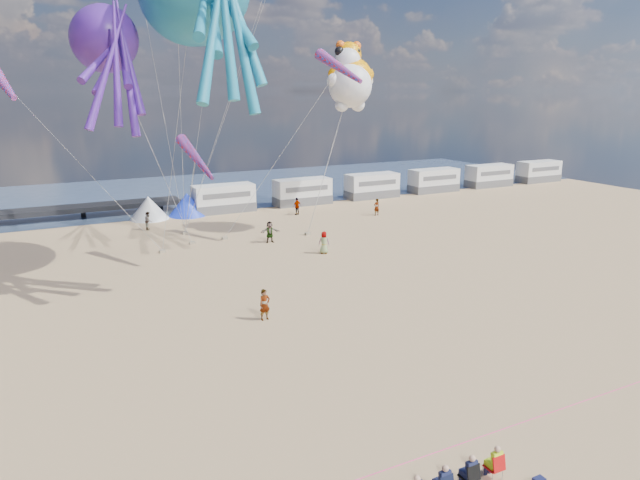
{
  "coord_description": "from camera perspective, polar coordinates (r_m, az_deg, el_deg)",
  "views": [
    {
      "loc": [
        -12.33,
        -19.28,
        12.81
      ],
      "look_at": [
        0.52,
        6.0,
        5.39
      ],
      "focal_mm": 32.0,
      "sensor_mm": 36.0,
      "label": 1
    }
  ],
  "objects": [
    {
      "name": "ground",
      "position": [
        26.23,
        5.1,
        -14.63
      ],
      "size": [
        120.0,
        120.0,
        0.0
      ],
      "primitive_type": "plane",
      "color": "tan",
      "rests_on": "ground"
    },
    {
      "name": "water",
      "position": [
        76.38,
        -17.31,
        4.36
      ],
      "size": [
        120.0,
        120.0,
        0.0
      ],
      "primitive_type": "plane",
      "color": "#31425E",
      "rests_on": "ground"
    },
    {
      "name": "motorhome_0",
      "position": [
        63.07,
        -9.62,
        4.12
      ],
      "size": [
        6.6,
        2.5,
        3.0
      ],
      "primitive_type": "cube",
      "color": "silver",
      "rests_on": "ground"
    },
    {
      "name": "motorhome_1",
      "position": [
        66.46,
        -1.77,
        4.86
      ],
      "size": [
        6.6,
        2.5,
        3.0
      ],
      "primitive_type": "cube",
      "color": "silver",
      "rests_on": "ground"
    },
    {
      "name": "motorhome_2",
      "position": [
        70.96,
        5.22,
        5.43
      ],
      "size": [
        6.6,
        2.5,
        3.0
      ],
      "primitive_type": "cube",
      "color": "silver",
      "rests_on": "ground"
    },
    {
      "name": "motorhome_3",
      "position": [
        76.39,
        11.31,
        5.86
      ],
      "size": [
        6.6,
        2.5,
        3.0
      ],
      "primitive_type": "cube",
      "color": "silver",
      "rests_on": "ground"
    },
    {
      "name": "motorhome_4",
      "position": [
        82.55,
        16.54,
        6.18
      ],
      "size": [
        6.6,
        2.5,
        3.0
      ],
      "primitive_type": "cube",
      "color": "silver",
      "rests_on": "ground"
    },
    {
      "name": "motorhome_5",
      "position": [
        89.31,
        21.02,
        6.42
      ],
      "size": [
        6.6,
        2.5,
        3.0
      ],
      "primitive_type": "cube",
      "color": "silver",
      "rests_on": "ground"
    },
    {
      "name": "tent_white",
      "position": [
        61.29,
        -16.76,
        3.11
      ],
      "size": [
        4.0,
        4.0,
        2.4
      ],
      "primitive_type": "cone",
      "color": "white",
      "rests_on": "ground"
    },
    {
      "name": "tent_blue",
      "position": [
        62.08,
        -13.13,
        3.5
      ],
      "size": [
        4.0,
        4.0,
        2.4
      ],
      "primitive_type": "cone",
      "color": "#1933CC",
      "rests_on": "ground"
    },
    {
      "name": "rope_line",
      "position": [
        22.79,
        12.17,
        -19.84
      ],
      "size": [
        34.0,
        0.03,
        0.03
      ],
      "primitive_type": "cylinder",
      "rotation": [
        0.0,
        1.57,
        0.0
      ],
      "color": "#F2338C",
      "rests_on": "ground"
    },
    {
      "name": "standing_person",
      "position": [
        33.1,
        -5.55,
        -6.45
      ],
      "size": [
        0.73,
        0.53,
        1.84
      ],
      "primitive_type": "imported",
      "rotation": [
        0.0,
        0.0,
        0.13
      ],
      "color": "tan",
      "rests_on": "ground"
    },
    {
      "name": "beachgoer_0",
      "position": [
        46.21,
        0.4,
        -0.25
      ],
      "size": [
        0.8,
        0.72,
        1.83
      ],
      "primitive_type": "imported",
      "rotation": [
        0.0,
        0.0,
        2.6
      ],
      "color": "#7F6659",
      "rests_on": "ground"
    },
    {
      "name": "beachgoer_1",
      "position": [
        56.62,
        -16.79,
        1.85
      ],
      "size": [
        0.76,
        0.96,
        1.73
      ],
      "primitive_type": "imported",
      "rotation": [
        0.0,
        0.0,
        1.3
      ],
      "color": "#7F6659",
      "rests_on": "ground"
    },
    {
      "name": "beachgoer_3",
      "position": [
        60.86,
        -2.31,
        3.39
      ],
      "size": [
        1.34,
        0.99,
        1.86
      ],
      "primitive_type": "imported",
      "rotation": [
        0.0,
        0.0,
        3.41
      ],
      "color": "#7F6659",
      "rests_on": "ground"
    },
    {
      "name": "beachgoer_4",
      "position": [
        49.77,
        -5.04,
        0.8
      ],
      "size": [
        1.14,
        0.58,
        1.87
      ],
      "primitive_type": "imported",
      "rotation": [
        0.0,
        0.0,
        6.17
      ],
      "color": "#7F6659",
      "rests_on": "ground"
    },
    {
      "name": "beachgoer_5",
      "position": [
        60.84,
        5.68,
        3.3
      ],
      "size": [
        1.71,
        0.67,
        1.81
      ],
      "primitive_type": "imported",
      "rotation": [
        0.0,
        0.0,
        3.23
      ],
      "color": "#7F6659",
      "rests_on": "ground"
    },
    {
      "name": "sandbag_a",
      "position": [
        48.4,
        -15.48,
        -1.1
      ],
      "size": [
        0.5,
        0.35,
        0.22
      ],
      "primitive_type": "cube",
      "color": "gray",
      "rests_on": "ground"
    },
    {
      "name": "sandbag_b",
      "position": [
        50.5,
        -12.67,
        -0.27
      ],
      "size": [
        0.5,
        0.35,
        0.22
      ],
      "primitive_type": "cube",
      "color": "gray",
      "rests_on": "ground"
    },
    {
      "name": "sandbag_c",
      "position": [
        52.39,
        -1.22,
        0.63
      ],
      "size": [
        0.5,
        0.35,
        0.22
      ],
      "primitive_type": "cube",
      "color": "gray",
      "rests_on": "ground"
    },
    {
      "name": "sandbag_d",
      "position": [
        51.53,
        -9.49,
        0.19
      ],
      "size": [
        0.5,
        0.35,
        0.22
      ],
      "primitive_type": "cube",
      "color": "gray",
      "rests_on": "ground"
    },
    {
      "name": "sandbag_e",
      "position": [
        54.11,
        -13.35,
        0.68
      ],
      "size": [
        0.5,
        0.35,
        0.22
      ],
      "primitive_type": "cube",
      "color": "gray",
      "rests_on": "ground"
    },
    {
      "name": "kite_octopus_purple",
      "position": [
        44.69,
        -20.79,
        18.28
      ],
      "size": [
        7.27,
        10.53,
        11.07
      ],
      "primitive_type": null,
      "rotation": [
        0.0,
        0.0,
        -0.36
      ],
      "color": "#4D1F92"
    },
    {
      "name": "kite_panda",
      "position": [
        52.08,
        3.04,
        15.18
      ],
      "size": [
        4.86,
        4.6,
        6.57
      ],
      "primitive_type": null,
      "rotation": [
        0.0,
        0.0,
        -0.05
      ],
      "color": "white"
    },
    {
      "name": "kite_teddy_orange",
      "position": [
        52.85,
        3.13,
        15.77
      ],
      "size": [
        4.8,
        4.54,
        6.57
      ],
      "primitive_type": null,
      "rotation": [
        0.0,
        0.0,
        -0.04
      ],
      "color": "#FA9701"
    },
    {
      "name": "windsock_left",
      "position": [
        48.13,
        -29.28,
        13.77
      ],
      "size": [
        2.6,
        7.2,
        7.13
      ],
      "primitive_type": null,
      "rotation": [
        0.0,
        0.0,
        0.22
      ],
      "color": "red"
    },
    {
      "name": "windsock_mid",
      "position": [
        49.06,
        1.96,
        16.86
      ],
      "size": [
        2.38,
        5.58,
        5.51
      ],
      "primitive_type": null,
      "rotation": [
        0.0,
        0.0,
        0.26
      ],
      "color": "red"
    },
    {
      "name": "windsock_right",
      "position": [
        43.45,
        -12.29,
        8.01
      ],
      "size": [
        1.99,
        5.34,
        5.27
      ],
      "primitive_type": null,
      "rotation": [
        0.0,
        0.0,
        0.21
      ],
      "color": "red"
    }
  ]
}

